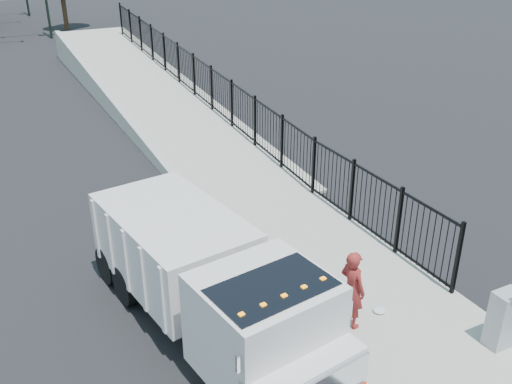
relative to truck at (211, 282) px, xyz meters
name	(u,v)px	position (x,y,z in m)	size (l,w,h in m)	color
ground	(274,293)	(1.87, 0.75, -1.36)	(120.00, 120.00, 0.00)	black
sidewalk	(395,315)	(3.79, -1.25, -1.30)	(3.55, 12.00, 0.12)	#9E998E
curb	(321,341)	(1.87, -1.25, -1.28)	(0.30, 12.00, 0.16)	#ADAAA3
ramp	(152,103)	(3.99, 16.75, -1.36)	(3.95, 24.00, 1.70)	#9E998E
iron_fence	(212,102)	(5.42, 12.75, -0.46)	(0.10, 28.00, 1.80)	black
truck	(211,282)	(0.00, 0.00, 0.00)	(3.24, 7.28, 2.41)	black
worker	(352,289)	(2.68, -1.08, -0.36)	(0.64, 0.42, 1.76)	maroon
utility_cabinet	(503,319)	(4.97, -2.99, -0.61)	(0.55, 0.40, 1.25)	gray
debris	(379,310)	(3.50, -1.05, -1.20)	(0.30, 0.30, 0.07)	silver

